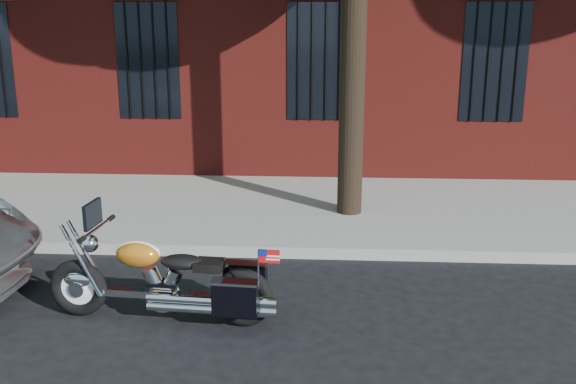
{
  "coord_description": "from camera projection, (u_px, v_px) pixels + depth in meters",
  "views": [
    {
      "loc": [
        0.13,
        -6.25,
        2.9
      ],
      "look_at": [
        -0.28,
        0.8,
        1.0
      ],
      "focal_mm": 40.0,
      "sensor_mm": 36.0,
      "label": 1
    }
  ],
  "objects": [
    {
      "name": "ground",
      "position": [
        310.0,
        303.0,
        6.78
      ],
      "size": [
        120.0,
        120.0,
        0.0
      ],
      "primitive_type": "plane",
      "color": "black",
      "rests_on": "ground"
    },
    {
      "name": "curb",
      "position": [
        313.0,
        251.0,
        8.1
      ],
      "size": [
        40.0,
        0.16,
        0.15
      ],
      "primitive_type": "cube",
      "color": "gray",
      "rests_on": "ground"
    },
    {
      "name": "sidewalk",
      "position": [
        316.0,
        209.0,
        9.91
      ],
      "size": [
        40.0,
        3.6,
        0.15
      ],
      "primitive_type": "cube",
      "color": "gray",
      "rests_on": "ground"
    },
    {
      "name": "motorcycle",
      "position": [
        171.0,
        284.0,
        6.27
      ],
      "size": [
        2.36,
        0.78,
        1.2
      ],
      "rotation": [
        0.0,
        0.0,
        -0.08
      ],
      "color": "black",
      "rests_on": "ground"
    }
  ]
}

